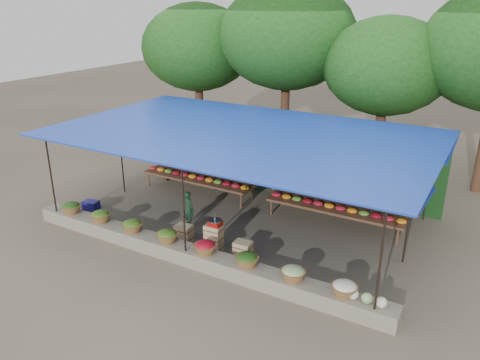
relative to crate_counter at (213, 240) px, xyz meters
The scene contains 16 objects.
ground 1.98m from the crate_counter, 95.99° to the left, with size 60.00×60.00×0.00m, color brown.
stone_curb 0.84m from the crate_counter, 104.23° to the right, with size 10.60×0.55×0.40m, color #686253.
stall_canopy 3.11m from the crate_counter, 95.83° to the left, with size 10.80×6.60×2.82m.
produce_baskets 0.90m from the crate_counter, 110.70° to the right, with size 8.98×0.58×0.34m.
netting_backdrop 5.18m from the crate_counter, 92.29° to the left, with size 10.60×0.06×2.50m, color #163F19.
tree_row 9.16m from the crate_counter, 87.87° to the left, with size 16.51×5.50×7.12m.
fruit_table_left 4.27m from the crate_counter, 129.28° to the left, with size 4.21×0.95×0.93m.
fruit_table_right 4.03m from the crate_counter, 55.04° to the left, with size 4.21×0.95×0.93m.
crate_counter is the anchor object (origin of this frame).
weighing_scale 0.55m from the crate_counter, ahead, with size 0.35×0.35×0.37m.
vendor_seated 1.76m from the crate_counter, 147.42° to the left, with size 0.40×0.26×1.08m, color #16321F.
customer_left 5.86m from the crate_counter, 141.18° to the left, with size 0.86×0.67×1.78m, color slate.
customer_mid 3.86m from the crate_counter, 83.45° to the left, with size 0.96×0.55×1.49m, color slate.
customer_right 5.73m from the crate_counter, 45.19° to the left, with size 1.02×0.43×1.74m, color slate.
blue_crate_front 3.93m from the crate_counter, behind, with size 0.44×0.32×0.26m, color navy.
blue_crate_back 4.90m from the crate_counter, behind, with size 0.48×0.34×0.29m, color navy.
Camera 1 is at (6.40, -11.25, 6.36)m, focal length 35.00 mm.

